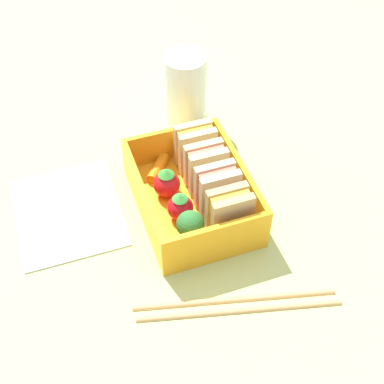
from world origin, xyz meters
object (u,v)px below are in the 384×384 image
sandwich_left (195,147)px  strawberry_left (180,207)px  sandwich_center_right (229,213)px  drinking_glass (186,90)px  chopstick_pair (234,305)px  sandwich_center (217,189)px  broccoli_floret (190,225)px  carrot_stick_far_left (158,168)px  strawberry_far_left (167,183)px  sandwich_center_left (206,168)px  folded_napkin (68,212)px

sandwich_left → strawberry_left: bearing=-30.9°
sandwich_center_right → drinking_glass: size_ratio=0.59×
chopstick_pair → sandwich_left: bearing=172.2°
sandwich_center → broccoli_floret: bearing=-50.9°
sandwich_center → chopstick_pair: size_ratio=0.29×
carrot_stick_far_left → strawberry_far_left: size_ratio=1.15×
broccoli_floret → drinking_glass: drinking_glass is taller
sandwich_center_left → carrot_stick_far_left: (-4.00, -4.61, -2.29)cm
broccoli_floret → sandwich_left: bearing=158.0°
sandwich_center_left → strawberry_far_left: bearing=-93.1°
carrot_stick_far_left → strawberry_far_left: bearing=-0.8°
strawberry_left → folded_napkin: bearing=-115.8°
sandwich_center_right → chopstick_pair: bearing=-17.4°
sandwich_center_right → folded_napkin: (-9.37, -16.12, -3.96)cm
sandwich_left → sandwich_center: same height
sandwich_center_left → carrot_stick_far_left: bearing=-130.9°
broccoli_floret → drinking_glass: bearing=162.5°
sandwich_center → strawberry_left: size_ratio=1.68×
strawberry_far_left → chopstick_pair: strawberry_far_left is taller
sandwich_center_left → folded_napkin: sandwich_center_left is taller
chopstick_pair → strawberry_far_left: bearing=-172.7°
strawberry_left → folded_napkin: (-5.73, -11.83, -2.58)cm
sandwich_left → carrot_stick_far_left: (-0.39, -4.61, -2.29)cm
sandwich_left → chopstick_pair: 19.77cm
sandwich_center → broccoli_floret: (3.53, -4.34, -0.41)cm
carrot_stick_far_left → sandwich_center_left: bearing=49.1°
strawberry_far_left → broccoli_floret: 7.44cm
sandwich_center_left → strawberry_far_left: sandwich_center_left is taller
sandwich_left → sandwich_center_left: (3.61, 0.00, 0.00)cm
broccoli_floret → folded_napkin: broccoli_floret is taller
sandwich_center_left → strawberry_left: size_ratio=1.68×
folded_napkin → carrot_stick_far_left: bearing=99.1°
strawberry_far_left → strawberry_left: strawberry_far_left is taller
chopstick_pair → broccoli_floret: bearing=-168.6°
broccoli_floret → folded_napkin: size_ratio=0.30×
sandwich_center → chopstick_pair: bearing=-12.4°
sandwich_left → broccoli_floret: sandwich_left is taller
sandwich_left → chopstick_pair: size_ratio=0.29×
sandwich_left → sandwich_center: 7.21cm
sandwich_left → drinking_glass: (-10.02, 2.19, 0.81)cm
sandwich_center → carrot_stick_far_left: (-7.60, -4.61, -2.29)cm
sandwich_center → folded_napkin: bearing=-109.7°
sandwich_center_right → carrot_stick_far_left: size_ratio=1.38×
sandwich_left → folded_napkin: (1.44, -16.12, -3.96)cm
sandwich_center → sandwich_center_right: size_ratio=1.00×
sandwich_center_left → sandwich_center: same height
sandwich_left → sandwich_center_right: (10.82, 0.00, 0.00)cm
folded_napkin → sandwich_center_right: bearing=59.8°
strawberry_far_left → sandwich_center_left: bearing=86.9°
sandwich_center_right → folded_napkin: sandwich_center_right is taller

